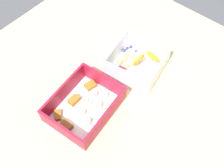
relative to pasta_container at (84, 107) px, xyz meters
The scene contains 3 objects.
table_surface 10.91cm from the pasta_container, ahead, with size 80.00×80.00×2.00cm, color tan.
pasta_container is the anchor object (origin of this frame).
fruit_bowl 19.42cm from the pasta_container, ahead, with size 16.10×16.11×6.32cm.
Camera 1 is at (-29.40, -24.87, 61.86)cm, focal length 41.57 mm.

